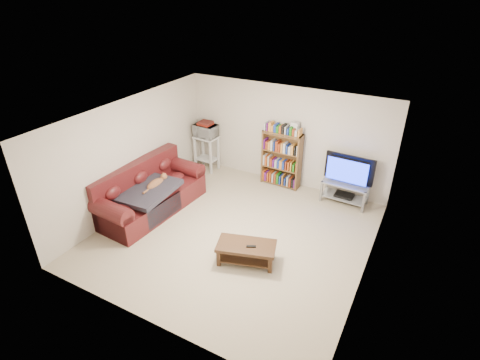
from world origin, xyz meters
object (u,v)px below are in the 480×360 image
Objects in this scene: sofa at (148,195)px; bookshelf at (281,158)px; tv_stand at (345,189)px; coffee_table at (246,250)px.

bookshelf is (2.10, 2.38, 0.35)m from sofa.
tv_stand is (3.70, 2.27, -0.02)m from sofa.
coffee_table is at bearing -7.49° from sofa.
bookshelf reaches higher than sofa.
coffee_table is 1.11× the size of tv_stand.
sofa is at bearing 151.67° from coffee_table.
sofa reaches higher than tv_stand.
bookshelf is at bearing 84.25° from coffee_table.
coffee_table is (2.67, -0.54, -0.10)m from sofa.
tv_stand is 0.75× the size of bookshelf.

